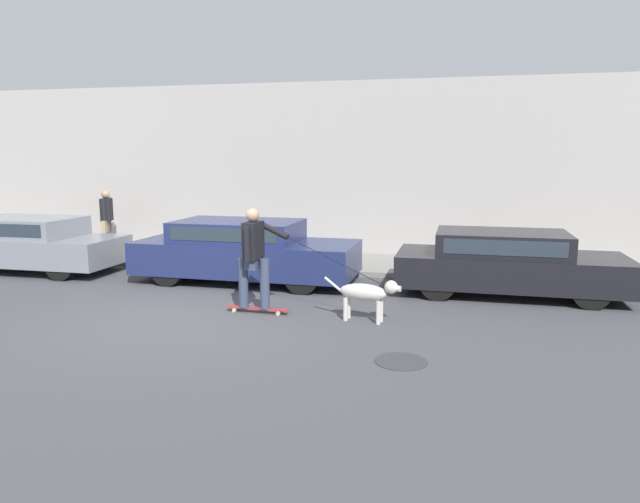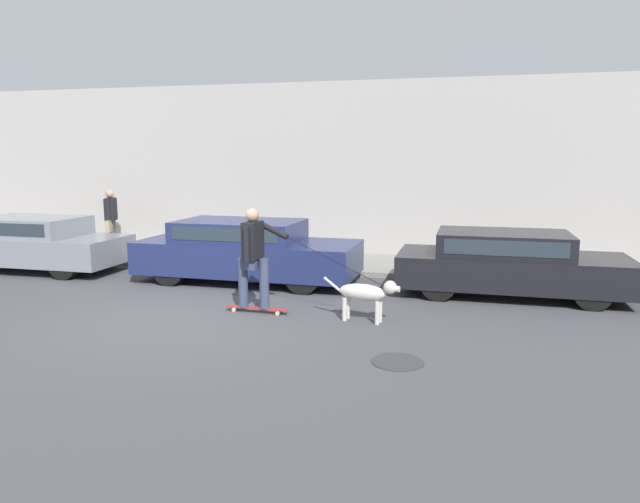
% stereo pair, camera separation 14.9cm
% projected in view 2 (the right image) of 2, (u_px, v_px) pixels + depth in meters
% --- Properties ---
extents(ground_plane, '(36.00, 36.00, 0.00)m').
position_uv_depth(ground_plane, '(184.00, 319.00, 9.19)').
color(ground_plane, '#47474C').
extents(back_wall, '(32.00, 0.30, 4.45)m').
position_uv_depth(back_wall, '(293.00, 171.00, 14.89)').
color(back_wall, '#B2ADA8').
rests_on(back_wall, ground_plane).
extents(sidewalk_curb, '(30.00, 2.29, 0.11)m').
position_uv_depth(sidewalk_curb, '(279.00, 261.00, 13.99)').
color(sidewalk_curb, gray).
rests_on(sidewalk_curb, ground_plane).
extents(parked_car_0, '(4.04, 1.74, 1.23)m').
position_uv_depth(parked_car_0, '(36.00, 243.00, 13.06)').
color(parked_car_0, black).
rests_on(parked_car_0, ground_plane).
extents(parked_car_1, '(4.59, 1.87, 1.28)m').
position_uv_depth(parked_car_1, '(246.00, 251.00, 11.86)').
color(parked_car_1, black).
rests_on(parked_car_1, ground_plane).
extents(parked_car_2, '(4.19, 1.79, 1.20)m').
position_uv_depth(parked_car_2, '(509.00, 264.00, 10.64)').
color(parked_car_2, black).
rests_on(parked_car_2, ground_plane).
extents(dog, '(1.26, 0.39, 0.70)m').
position_uv_depth(dog, '(366.00, 293.00, 8.95)').
color(dog, beige).
rests_on(dog, ground_plane).
extents(skateboarder, '(2.79, 0.66, 1.75)m').
position_uv_depth(skateboarder, '(254.00, 254.00, 9.40)').
color(skateboarder, beige).
rests_on(skateboarder, ground_plane).
extents(pedestrian_with_bag, '(0.36, 0.73, 1.61)m').
position_uv_depth(pedestrian_with_bag, '(111.00, 218.00, 15.08)').
color(pedestrian_with_bag, brown).
rests_on(pedestrian_with_bag, sidewalk_curb).
extents(manhole_cover, '(0.67, 0.67, 0.01)m').
position_uv_depth(manhole_cover, '(398.00, 362.00, 7.24)').
color(manhole_cover, '#38383D').
rests_on(manhole_cover, ground_plane).
extents(fire_hydrant, '(0.18, 0.18, 0.64)m').
position_uv_depth(fire_hydrant, '(156.00, 255.00, 13.19)').
color(fire_hydrant, gold).
rests_on(fire_hydrant, ground_plane).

